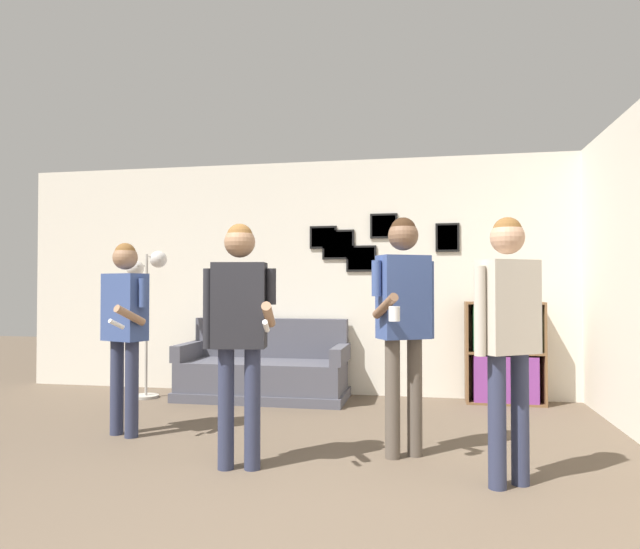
{
  "coord_description": "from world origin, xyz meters",
  "views": [
    {
      "loc": [
        1.04,
        -2.56,
        1.24
      ],
      "look_at": [
        0.19,
        1.97,
        1.34
      ],
      "focal_mm": 32.0,
      "sensor_mm": 36.0,
      "label": 1
    }
  ],
  "objects_px": {
    "person_player_foreground_center": "(239,318)",
    "drinking_cup": "(492,297)",
    "bookshelf": "(505,353)",
    "person_watcher_holding_cup": "(404,308)",
    "couch": "(264,372)",
    "floor_lamp": "(147,287)",
    "person_player_foreground_left": "(125,318)",
    "person_spectator_near_bookshelf": "(508,321)"
  },
  "relations": [
    {
      "from": "person_player_foreground_left",
      "to": "person_spectator_near_bookshelf",
      "type": "xyz_separation_m",
      "value": [
        2.97,
        -0.66,
        0.05
      ]
    },
    {
      "from": "person_player_foreground_center",
      "to": "person_player_foreground_left",
      "type": "bearing_deg",
      "value": 151.97
    },
    {
      "from": "couch",
      "to": "floor_lamp",
      "type": "height_order",
      "value": "floor_lamp"
    },
    {
      "from": "person_player_foreground_center",
      "to": "drinking_cup",
      "type": "height_order",
      "value": "person_player_foreground_center"
    },
    {
      "from": "person_player_foreground_left",
      "to": "drinking_cup",
      "type": "bearing_deg",
      "value": 31.65
    },
    {
      "from": "floor_lamp",
      "to": "person_player_foreground_left",
      "type": "distance_m",
      "value": 1.67
    },
    {
      "from": "bookshelf",
      "to": "person_watcher_holding_cup",
      "type": "distance_m",
      "value": 2.39
    },
    {
      "from": "couch",
      "to": "person_player_foreground_center",
      "type": "xyz_separation_m",
      "value": [
        0.52,
        -2.4,
        0.74
      ]
    },
    {
      "from": "couch",
      "to": "bookshelf",
      "type": "height_order",
      "value": "bookshelf"
    },
    {
      "from": "couch",
      "to": "floor_lamp",
      "type": "distance_m",
      "value": 1.62
    },
    {
      "from": "floor_lamp",
      "to": "drinking_cup",
      "type": "relative_size",
      "value": 16.09
    },
    {
      "from": "person_watcher_holding_cup",
      "to": "drinking_cup",
      "type": "distance_m",
      "value": 2.28
    },
    {
      "from": "person_player_foreground_center",
      "to": "person_spectator_near_bookshelf",
      "type": "relative_size",
      "value": 1.0
    },
    {
      "from": "couch",
      "to": "person_player_foreground_center",
      "type": "bearing_deg",
      "value": -77.67
    },
    {
      "from": "couch",
      "to": "person_watcher_holding_cup",
      "type": "bearing_deg",
      "value": -49.91
    },
    {
      "from": "person_watcher_holding_cup",
      "to": "bookshelf",
      "type": "bearing_deg",
      "value": 65.24
    },
    {
      "from": "bookshelf",
      "to": "person_player_foreground_left",
      "type": "xyz_separation_m",
      "value": [
        -3.28,
        -1.95,
        0.44
      ]
    },
    {
      "from": "person_player_foreground_left",
      "to": "bookshelf",
      "type": "bearing_deg",
      "value": 30.69
    },
    {
      "from": "bookshelf",
      "to": "person_spectator_near_bookshelf",
      "type": "relative_size",
      "value": 0.64
    },
    {
      "from": "bookshelf",
      "to": "drinking_cup",
      "type": "bearing_deg",
      "value": 179.68
    },
    {
      "from": "floor_lamp",
      "to": "person_watcher_holding_cup",
      "type": "relative_size",
      "value": 0.94
    },
    {
      "from": "person_player_foreground_center",
      "to": "person_watcher_holding_cup",
      "type": "relative_size",
      "value": 0.96
    },
    {
      "from": "floor_lamp",
      "to": "person_player_foreground_center",
      "type": "bearing_deg",
      "value": -50.12
    },
    {
      "from": "person_player_foreground_left",
      "to": "person_player_foreground_center",
      "type": "distance_m",
      "value": 1.38
    },
    {
      "from": "couch",
      "to": "person_player_foreground_left",
      "type": "xyz_separation_m",
      "value": [
        -0.69,
        -1.75,
        0.69
      ]
    },
    {
      "from": "person_player_foreground_left",
      "to": "person_player_foreground_center",
      "type": "xyz_separation_m",
      "value": [
        1.22,
        -0.65,
        0.05
      ]
    },
    {
      "from": "drinking_cup",
      "to": "bookshelf",
      "type": "bearing_deg",
      "value": -0.32
    },
    {
      "from": "person_watcher_holding_cup",
      "to": "person_spectator_near_bookshelf",
      "type": "height_order",
      "value": "person_watcher_holding_cup"
    },
    {
      "from": "couch",
      "to": "person_player_foreground_left",
      "type": "relative_size",
      "value": 1.16
    },
    {
      "from": "bookshelf",
      "to": "person_spectator_near_bookshelf",
      "type": "distance_m",
      "value": 2.67
    },
    {
      "from": "drinking_cup",
      "to": "couch",
      "type": "bearing_deg",
      "value": -175.41
    },
    {
      "from": "bookshelf",
      "to": "person_player_foreground_left",
      "type": "relative_size",
      "value": 0.67
    },
    {
      "from": "person_watcher_holding_cup",
      "to": "person_spectator_near_bookshelf",
      "type": "distance_m",
      "value": 0.83
    },
    {
      "from": "bookshelf",
      "to": "person_player_foreground_center",
      "type": "height_order",
      "value": "person_player_foreground_center"
    },
    {
      "from": "person_player_foreground_center",
      "to": "person_spectator_near_bookshelf",
      "type": "distance_m",
      "value": 1.75
    },
    {
      "from": "floor_lamp",
      "to": "person_player_foreground_left",
      "type": "height_order",
      "value": "floor_lamp"
    },
    {
      "from": "floor_lamp",
      "to": "person_player_foreground_left",
      "type": "xyz_separation_m",
      "value": [
        0.61,
        -1.54,
        -0.26
      ]
    },
    {
      "from": "person_spectator_near_bookshelf",
      "to": "drinking_cup",
      "type": "bearing_deg",
      "value": 85.83
    },
    {
      "from": "person_player_foreground_left",
      "to": "person_player_foreground_center",
      "type": "bearing_deg",
      "value": -28.03
    },
    {
      "from": "floor_lamp",
      "to": "person_watcher_holding_cup",
      "type": "bearing_deg",
      "value": -30.27
    },
    {
      "from": "floor_lamp",
      "to": "drinking_cup",
      "type": "bearing_deg",
      "value": 6.27
    },
    {
      "from": "bookshelf",
      "to": "person_player_foreground_left",
      "type": "height_order",
      "value": "person_player_foreground_left"
    }
  ]
}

